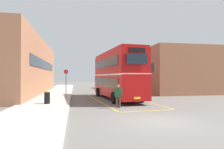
{
  "coord_description": "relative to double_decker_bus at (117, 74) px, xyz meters",
  "views": [
    {
      "loc": [
        -4.14,
        -9.31,
        2.23
      ],
      "look_at": [
        -0.14,
        11.85,
        2.5
      ],
      "focal_mm": 31.94,
      "sensor_mm": 36.0,
      "label": 1
    }
  ],
  "objects": [
    {
      "name": "bus_stop_sign",
      "position": [
        -5.02,
        0.27,
        -0.68
      ],
      "size": [
        0.44,
        0.08,
        2.83
      ],
      "color": "#4C4C51",
      "rests_on": "sidewalk_left"
    },
    {
      "name": "double_decker_bus",
      "position": [
        0.0,
        0.0,
        0.0
      ],
      "size": [
        3.45,
        10.67,
        4.75
      ],
      "color": "black",
      "rests_on": "ground"
    },
    {
      "name": "single_deck_bus",
      "position": [
        3.01,
        17.63,
        -0.88
      ],
      "size": [
        3.07,
        8.46,
        3.02
      ],
      "color": "black",
      "rests_on": "ground"
    },
    {
      "name": "brick_building_left",
      "position": [
        -11.03,
        8.37,
        1.0
      ],
      "size": [
        5.79,
        24.3,
        7.02
      ],
      "color": "#9E6647",
      "rests_on": "ground"
    },
    {
      "name": "pedestrian_boarding",
      "position": [
        -1.12,
        -5.74,
        -1.55
      ],
      "size": [
        0.56,
        0.26,
        1.67
      ],
      "color": "#473828",
      "rests_on": "ground"
    },
    {
      "name": "depot_building_right",
      "position": [
        9.93,
        9.31,
        0.59
      ],
      "size": [
        9.05,
        15.23,
        6.2
      ],
      "color": "#9E6647",
      "rests_on": "ground"
    },
    {
      "name": "sidewalk_left",
      "position": [
        -6.57,
        6.38,
        -2.44
      ],
      "size": [
        4.0,
        57.6,
        0.14
      ],
      "primitive_type": "cube",
      "color": "#B2ADA3",
      "rests_on": "ground"
    },
    {
      "name": "bay_marking_yellow",
      "position": [
        0.08,
        -1.93,
        -2.51
      ],
      "size": [
        5.27,
        12.86,
        0.01
      ],
      "color": "gold",
      "rests_on": "ground"
    },
    {
      "name": "ground_plane",
      "position": [
        -0.07,
        3.98,
        -2.51
      ],
      "size": [
        135.6,
        135.6,
        0.0
      ],
      "primitive_type": "plane",
      "color": "#66605B"
    },
    {
      "name": "litter_bin",
      "position": [
        -6.31,
        -3.47,
        -1.9
      ],
      "size": [
        0.47,
        0.47,
        0.94
      ],
      "color": "black",
      "rests_on": "sidewalk_left"
    }
  ]
}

